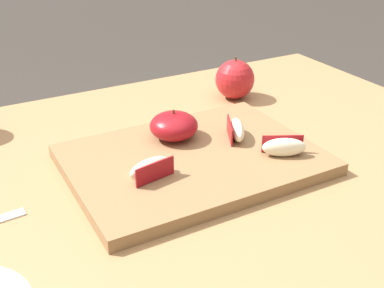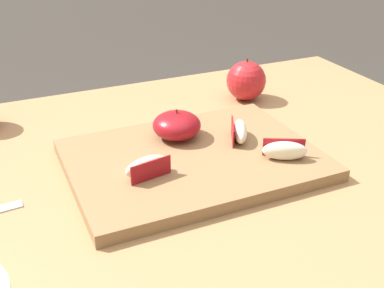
# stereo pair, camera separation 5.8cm
# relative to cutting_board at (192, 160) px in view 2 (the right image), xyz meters

# --- Properties ---
(dining_table) EXTENTS (1.18, 0.83, 0.74)m
(dining_table) POSITION_rel_cutting_board_xyz_m (0.00, 0.02, -0.12)
(dining_table) COLOR #9E754C
(dining_table) RESTS_ON ground_plane
(cutting_board) EXTENTS (0.42, 0.31, 0.02)m
(cutting_board) POSITION_rel_cutting_board_xyz_m (0.00, 0.00, 0.00)
(cutting_board) COLOR olive
(cutting_board) RESTS_ON dining_table
(apple_half_skin_up) EXTENTS (0.09, 0.09, 0.06)m
(apple_half_skin_up) POSITION_rel_cutting_board_xyz_m (0.00, 0.07, 0.03)
(apple_half_skin_up) COLOR maroon
(apple_half_skin_up) RESTS_ON cutting_board
(apple_wedge_front) EXTENTS (0.08, 0.04, 0.03)m
(apple_wedge_front) POSITION_rel_cutting_board_xyz_m (-0.09, -0.04, 0.03)
(apple_wedge_front) COLOR #F4EACC
(apple_wedge_front) RESTS_ON cutting_board
(apple_wedge_right) EXTENTS (0.08, 0.06, 0.03)m
(apple_wedge_right) POSITION_rel_cutting_board_xyz_m (0.13, -0.08, 0.03)
(apple_wedge_right) COLOR #F4EACC
(apple_wedge_right) RESTS_ON cutting_board
(apple_wedge_back) EXTENTS (0.06, 0.08, 0.03)m
(apple_wedge_back) POSITION_rel_cutting_board_xyz_m (0.10, 0.02, 0.03)
(apple_wedge_back) COLOR #F4EACC
(apple_wedge_back) RESTS_ON cutting_board
(whole_apple_crimson) EXTENTS (0.09, 0.09, 0.10)m
(whole_apple_crimson) POSITION_rel_cutting_board_xyz_m (0.24, 0.23, 0.03)
(whole_apple_crimson) COLOR #B21E23
(whole_apple_crimson) RESTS_ON dining_table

